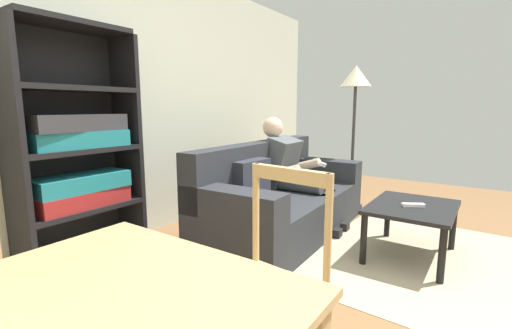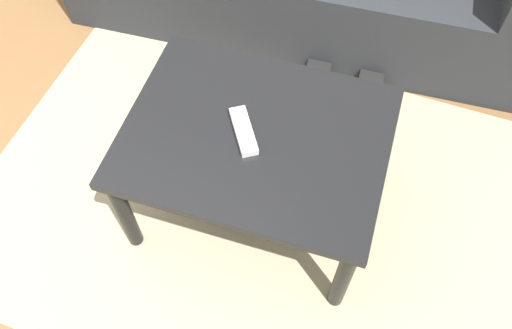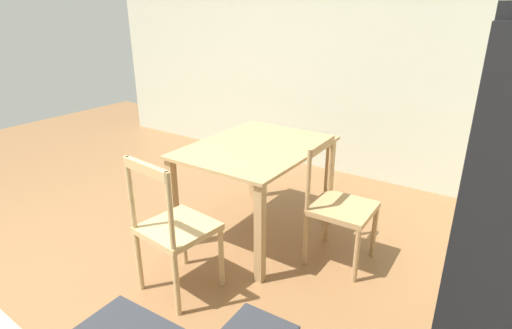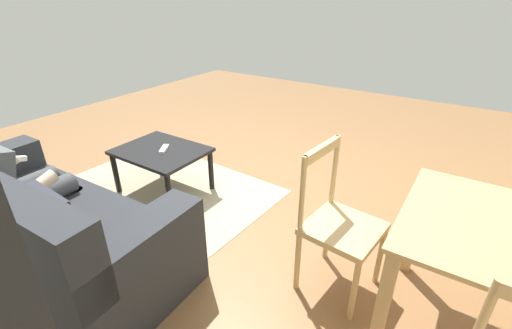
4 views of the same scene
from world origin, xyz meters
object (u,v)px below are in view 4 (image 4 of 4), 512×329
coffee_table (161,156)px  dining_chair_facing_couch (339,225)px  couch (42,229)px  person_lounging (8,187)px  tv_remote (164,149)px

coffee_table → dining_chair_facing_couch: (-1.81, 0.23, 0.09)m
coffee_table → dining_chair_facing_couch: size_ratio=0.84×
couch → person_lounging: 0.37m
person_lounging → dining_chair_facing_couch: 2.19m
couch → person_lounging: bearing=3.5°
coffee_table → dining_chair_facing_couch: 1.82m
coffee_table → tv_remote: bearing=-164.7°
person_lounging → coffee_table: size_ratio=1.39×
coffee_table → dining_chair_facing_couch: bearing=172.8°
person_lounging → coffee_table: (-0.16, -1.18, -0.19)m
tv_remote → dining_chair_facing_couch: dining_chair_facing_couch is taller
couch → coffee_table: bearing=-84.6°
person_lounging → dining_chair_facing_couch: (-1.97, -0.95, -0.10)m
couch → dining_chair_facing_couch: (-1.70, -0.93, 0.14)m
tv_remote → dining_chair_facing_couch: bearing=140.6°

